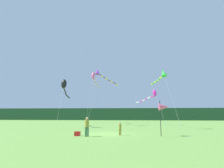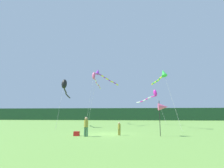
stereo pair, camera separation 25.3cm
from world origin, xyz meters
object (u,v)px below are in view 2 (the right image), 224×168
(cooler_box, at_px, (77,134))
(person_child, at_px, (119,128))
(person_adult, at_px, (86,126))
(kite_green, at_px, (163,74))
(kite_rainbow, at_px, (95,78))
(kite_magenta, at_px, (152,95))
(kite_purple, at_px, (101,74))
(banner_flag_pole, at_px, (163,107))
(kite_black, at_px, (65,85))

(cooler_box, bearing_deg, person_child, 13.64)
(person_adult, height_order, kite_green, kite_green)
(person_adult, distance_m, person_child, 3.29)
(kite_green, height_order, kite_rainbow, kite_rainbow)
(kite_green, xyz_separation_m, kite_magenta, (-0.46, 9.26, -2.07))
(kite_purple, relative_size, kite_green, 1.18)
(banner_flag_pole, height_order, kite_purple, kite_purple)
(person_adult, distance_m, kite_black, 14.17)
(person_child, bearing_deg, kite_green, 55.09)
(person_adult, height_order, cooler_box, person_adult)
(person_adult, xyz_separation_m, kite_magenta, (8.40, 19.04, 4.73))
(kite_purple, relative_size, kite_rainbow, 0.93)
(person_child, xyz_separation_m, cooler_box, (-3.96, -0.96, -0.49))
(kite_green, height_order, kite_black, kite_green)
(cooler_box, xyz_separation_m, kite_black, (-5.41, 10.94, 6.38))
(cooler_box, relative_size, kite_purple, 0.05)
(kite_purple, height_order, kite_magenta, kite_purple)
(banner_flag_pole, bearing_deg, kite_green, 79.21)
(kite_green, distance_m, kite_rainbow, 17.04)
(person_child, distance_m, cooler_box, 4.10)
(person_adult, xyz_separation_m, kite_green, (8.86, 9.78, 6.80))
(kite_purple, bearing_deg, person_adult, -85.65)
(person_child, height_order, kite_black, kite_black)
(kite_rainbow, height_order, kite_magenta, kite_rainbow)
(banner_flag_pole, distance_m, kite_black, 17.52)
(person_adult, height_order, kite_black, kite_black)
(banner_flag_pole, height_order, kite_rainbow, kite_rainbow)
(banner_flag_pole, height_order, kite_magenta, kite_magenta)
(person_child, bearing_deg, kite_black, 133.21)
(kite_purple, relative_size, kite_magenta, 1.50)
(kite_rainbow, bearing_deg, kite_purple, -68.41)
(banner_flag_pole, xyz_separation_m, kite_rainbow, (-10.61, 20.46, 7.03))
(cooler_box, relative_size, kite_green, 0.06)
(kite_green, xyz_separation_m, kite_rainbow, (-12.29, 11.65, 1.92))
(kite_rainbow, distance_m, kite_magenta, 12.72)
(cooler_box, bearing_deg, kite_black, 116.33)
(cooler_box, xyz_separation_m, kite_green, (9.84, 9.38, 7.57))
(cooler_box, distance_m, kite_black, 13.77)
(person_adult, bearing_deg, kite_purple, 94.35)
(person_adult, distance_m, cooler_box, 1.31)
(kite_rainbow, bearing_deg, kite_black, -106.36)
(kite_green, bearing_deg, person_child, -124.91)
(kite_black, relative_size, kite_rainbow, 0.83)
(kite_black, bearing_deg, kite_purple, 40.60)
(person_adult, relative_size, banner_flag_pole, 0.53)
(kite_purple, height_order, kite_black, kite_purple)
(person_child, height_order, cooler_box, person_child)
(banner_flag_pole, distance_m, kite_purple, 18.27)
(person_adult, bearing_deg, kite_rainbow, 99.10)
(person_child, bearing_deg, kite_purple, 106.15)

